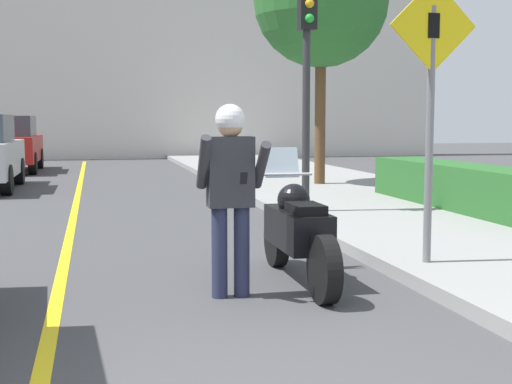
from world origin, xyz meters
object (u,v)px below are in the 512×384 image
Objects in this scene: motorcycle at (298,232)px; crossing_sign at (431,94)px; street_tree at (321,0)px; person_biker at (231,180)px; traffic_light at (307,51)px; parked_car_red at (7,143)px.

motorcycle is 0.79× the size of crossing_sign.
street_tree is at bearing 70.75° from motorcycle.
street_tree reaches higher than crossing_sign.
traffic_light is at bearing 65.53° from person_biker.
person_biker is 0.61× the size of crossing_sign.
parked_car_red is (-5.77, 11.89, -1.76)m from traffic_light.
person_biker reaches higher than motorcycle.
crossing_sign is at bearing -70.12° from parked_car_red.
street_tree is 10.96m from parked_car_red.
motorcycle is 1.30× the size of person_biker.
motorcycle is 9.94m from street_tree.
parked_car_red is at bearing 115.88° from traffic_light.
person_biker is at bearing -168.76° from crossing_sign.
parked_car_red is at bearing 105.47° from motorcycle.
motorcycle is 16.62m from parked_car_red.
street_tree is (1.71, 4.59, 1.56)m from traffic_light.
motorcycle is 0.62× the size of traffic_light.
traffic_light is (1.33, 4.13, 2.12)m from motorcycle.
traffic_light is at bearing 90.34° from crossing_sign.
traffic_light reaches higher than parked_car_red.
crossing_sign is at bearing -100.94° from street_tree.
crossing_sign reaches higher than person_biker.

